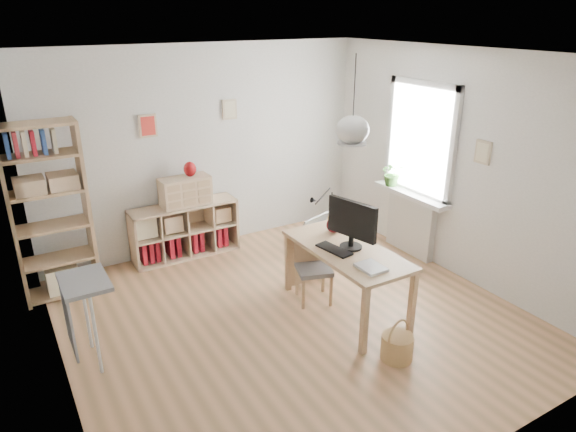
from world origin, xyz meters
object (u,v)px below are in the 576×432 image
desk (347,256)px  drawer_chest (185,191)px  chair (313,264)px  cube_shelf (183,234)px  storage_chest (329,246)px  tall_bookshelf (48,206)px  monitor (352,222)px

desk → drawer_chest: size_ratio=2.35×
chair → drawer_chest: drawer_chest is taller
cube_shelf → drawer_chest: drawer_chest is taller
storage_chest → drawer_chest: 2.00m
cube_shelf → tall_bookshelf: tall_bookshelf is taller
monitor → drawer_chest: (-1.00, 2.20, -0.14)m
cube_shelf → chair: chair is taller
chair → drawer_chest: size_ratio=1.17×
storage_chest → monitor: monitor is taller
desk → tall_bookshelf: tall_bookshelf is taller
storage_chest → drawer_chest: size_ratio=1.13×
desk → storage_chest: 1.37m
chair → monitor: size_ratio=1.28×
desk → storage_chest: size_ratio=2.08×
chair → storage_chest: (0.75, 0.74, -0.25)m
cube_shelf → desk: bearing=-65.4°
cube_shelf → tall_bookshelf: bearing=-169.8°
tall_bookshelf → drawer_chest: size_ratio=3.13×
cube_shelf → storage_chest: cube_shelf is taller
cube_shelf → storage_chest: (1.61, -1.09, -0.12)m
monitor → drawer_chest: size_ratio=0.91×
desk → tall_bookshelf: bearing=143.0°
storage_chest → cube_shelf: bearing=127.8°
desk → drawer_chest: drawer_chest is taller
tall_bookshelf → monitor: 3.28m
drawer_chest → cube_shelf: bearing=147.0°
cube_shelf → tall_bookshelf: (-1.56, -0.28, 0.79)m
tall_bookshelf → drawer_chest: bearing=8.4°
drawer_chest → desk: bearing=-68.4°
tall_bookshelf → storage_chest: (3.17, -0.81, -0.91)m
tall_bookshelf → chair: bearing=-32.6°
chair → storage_chest: bearing=63.5°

